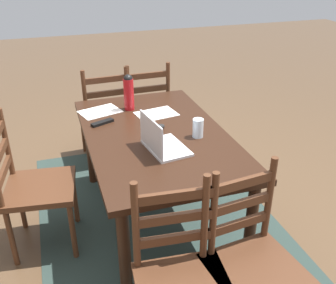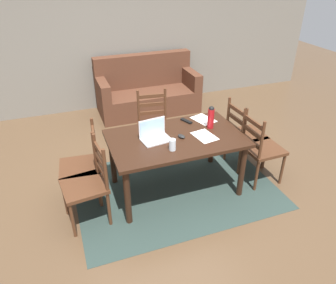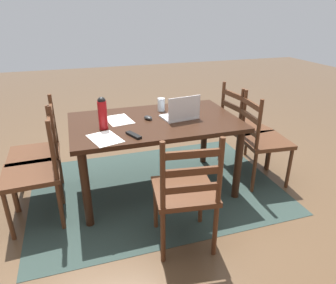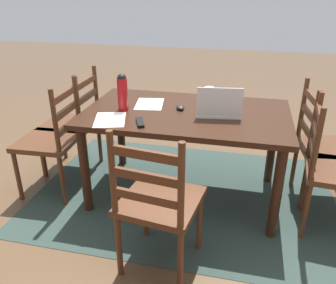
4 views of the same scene
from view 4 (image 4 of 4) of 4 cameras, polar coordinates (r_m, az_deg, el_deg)
name	(u,v)px [view 4 (image 4 of 4)]	position (r m, az deg, el deg)	size (l,w,h in m)	color
ground_plane	(184,193)	(2.96, 2.70, -8.38)	(14.00, 14.00, 0.00)	brown
area_rug	(184,193)	(2.96, 2.71, -8.34)	(2.42, 1.72, 0.01)	#283833
dining_table	(186,122)	(2.67, 2.98, 3.22)	(1.53, 0.93, 0.73)	black
chair_right_near	(74,124)	(3.23, -15.20, 2.92)	(0.45, 0.45, 0.95)	#4C2B19
chair_right_far	(52,140)	(2.94, -18.47, 0.26)	(0.46, 0.46, 0.95)	#4C2B19
chair_left_far	(334,170)	(2.62, 25.53, -4.09)	(0.48, 0.48, 0.95)	#4C2B19
chair_left_near	(325,147)	(2.94, 24.28, -0.75)	(0.49, 0.49, 0.95)	#4C2B19
chair_far_head	(158,203)	(2.03, -1.64, -10.01)	(0.49, 0.49, 0.95)	#4C2B19
laptop	(219,108)	(2.55, 8.29, 5.49)	(0.35, 0.26, 0.23)	silver
water_bottle	(122,91)	(2.64, -7.46, 8.23)	(0.08, 0.08, 0.28)	#A81419
drinking_glass	(209,95)	(2.83, 6.72, 7.68)	(0.07, 0.07, 0.13)	silver
computer_mouse	(180,107)	(2.67, 2.01, 5.73)	(0.06, 0.10, 0.03)	black
tv_remote	(140,122)	(2.40, -4.60, 3.24)	(0.04, 0.17, 0.02)	black
paper_stack_left	(149,104)	(2.79, -3.05, 6.23)	(0.21, 0.30, 0.00)	white
paper_stack_right	(110,120)	(2.50, -9.48, 3.62)	(0.21, 0.30, 0.00)	white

